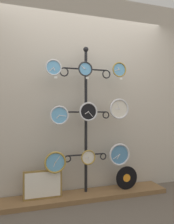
{
  "coord_description": "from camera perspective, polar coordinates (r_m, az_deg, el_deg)",
  "views": [
    {
      "loc": [
        -0.87,
        -2.39,
        1.15
      ],
      "look_at": [
        0.0,
        0.36,
        1.13
      ],
      "focal_mm": 35.0,
      "sensor_mm": 36.0,
      "label": 1
    }
  ],
  "objects": [
    {
      "name": "ground_plane",
      "position": [
        2.79,
        2.45,
        -23.98
      ],
      "size": [
        12.0,
        12.0,
        0.0
      ],
      "primitive_type": "plane",
      "color": "brown"
    },
    {
      "name": "shop_wall",
      "position": [
        3.09,
        -1.18,
        5.0
      ],
      "size": [
        4.4,
        0.04,
        2.8
      ],
      "color": "#BCB2A3",
      "rests_on": "ground_plane"
    },
    {
      "name": "low_shelf",
      "position": [
        3.08,
        0.06,
        -20.94
      ],
      "size": [
        2.2,
        0.36,
        0.06
      ],
      "color": "brown",
      "rests_on": "ground_plane"
    },
    {
      "name": "display_stand",
      "position": [
        2.97,
        -0.3,
        -9.09
      ],
      "size": [
        0.72,
        0.42,
        2.01
      ],
      "color": "black",
      "rests_on": "ground_plane"
    },
    {
      "name": "clock_top_left",
      "position": [
        2.8,
        -8.74,
        11.41
      ],
      "size": [
        0.21,
        0.04,
        0.21
      ],
      "color": "#60A8DB"
    },
    {
      "name": "clock_top_center",
      "position": [
        2.87,
        -0.47,
        11.16
      ],
      "size": [
        0.19,
        0.04,
        0.19
      ],
      "color": "#60A8DB"
    },
    {
      "name": "clock_top_right",
      "position": [
        3.06,
        8.4,
        10.88
      ],
      "size": [
        0.2,
        0.04,
        0.2
      ],
      "color": "#60A8DB"
    },
    {
      "name": "clock_middle_left",
      "position": [
        2.73,
        -7.24,
        -0.86
      ],
      "size": [
        0.24,
        0.04,
        0.24
      ],
      "color": "#60A8DB"
    },
    {
      "name": "clock_middle_center",
      "position": [
        2.83,
        0.29,
        0.08
      ],
      "size": [
        0.25,
        0.04,
        0.25
      ],
      "color": "black"
    },
    {
      "name": "clock_middle_right",
      "position": [
        2.99,
        8.38,
        0.8
      ],
      "size": [
        0.28,
        0.04,
        0.28
      ],
      "color": "silver"
    },
    {
      "name": "clock_bottom_left",
      "position": [
        2.8,
        -8.29,
        -12.88
      ],
      "size": [
        0.27,
        0.04,
        0.27
      ],
      "color": "#60A8DB"
    },
    {
      "name": "clock_bottom_center",
      "position": [
        2.9,
        0.27,
        -11.76
      ],
      "size": [
        0.2,
        0.04,
        0.2
      ],
      "color": "silver"
    },
    {
      "name": "clock_bottom_right",
      "position": [
        3.04,
        8.45,
        -10.93
      ],
      "size": [
        0.31,
        0.04,
        0.31
      ],
      "color": "#4C84B2"
    },
    {
      "name": "vinyl_record",
      "position": [
        3.19,
        10.32,
        -16.57
      ],
      "size": [
        0.32,
        0.01,
        0.32
      ],
      "color": "black",
      "rests_on": "low_shelf"
    },
    {
      "name": "picture_frame",
      "position": [
        2.89,
        -11.46,
        -18.08
      ],
      "size": [
        0.48,
        0.02,
        0.35
      ],
      "color": "olive",
      "rests_on": "low_shelf"
    },
    {
      "name": "price_tag_upper",
      "position": [
        2.78,
        -8.15,
        8.99
      ],
      "size": [
        0.04,
        0.0,
        0.03
      ],
      "color": "white"
    },
    {
      "name": "price_tag_mid",
      "position": [
        2.86,
        0.06,
        8.9
      ],
      "size": [
        0.04,
        0.0,
        0.03
      ],
      "color": "white"
    },
    {
      "name": "price_tag_lower",
      "position": [
        3.05,
        8.9,
        8.65
      ],
      "size": [
        0.04,
        0.0,
        0.03
      ],
      "color": "white"
    }
  ]
}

